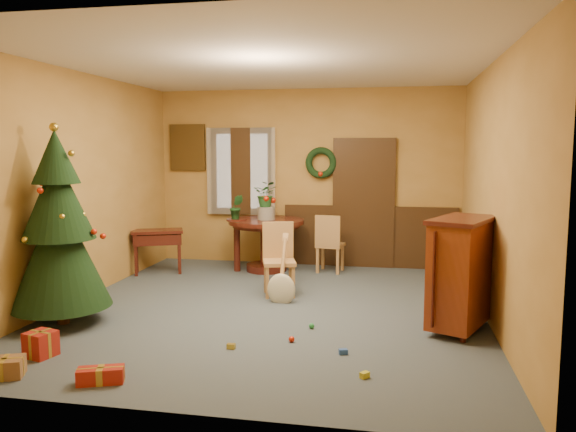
% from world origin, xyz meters
% --- Properties ---
extents(room_envelope, '(5.50, 5.50, 5.50)m').
position_xyz_m(room_envelope, '(0.21, 2.70, 1.12)').
color(room_envelope, '#374051').
rests_on(room_envelope, ground).
extents(dining_table, '(1.19, 1.19, 0.82)m').
position_xyz_m(dining_table, '(-0.54, 2.10, 0.57)').
color(dining_table, black).
rests_on(dining_table, floor).
extents(urn, '(0.27, 0.27, 0.20)m').
position_xyz_m(urn, '(-0.54, 2.10, 0.92)').
color(urn, slate).
rests_on(urn, dining_table).
extents(centerpiece_plant, '(0.36, 0.32, 0.41)m').
position_xyz_m(centerpiece_plant, '(-0.54, 2.10, 1.22)').
color(centerpiece_plant, '#1E4C23').
rests_on(centerpiece_plant, urn).
extents(chair_near, '(0.51, 0.51, 0.96)m').
position_xyz_m(chair_near, '(-0.05, 0.73, 0.51)').
color(chair_near, olive).
rests_on(chair_near, floor).
extents(chair_far, '(0.45, 0.45, 0.91)m').
position_xyz_m(chair_far, '(0.46, 2.14, 0.49)').
color(chair_far, olive).
rests_on(chair_far, floor).
extents(guitar, '(0.42, 0.59, 0.82)m').
position_xyz_m(guitar, '(0.07, 0.31, 0.42)').
color(guitar, beige).
rests_on(guitar, floor).
extents(plant_stand, '(0.32, 0.32, 0.83)m').
position_xyz_m(plant_stand, '(-0.98, 1.98, 0.52)').
color(plant_stand, black).
rests_on(plant_stand, floor).
extents(stand_plant, '(0.25, 0.22, 0.38)m').
position_xyz_m(stand_plant, '(-0.98, 1.98, 1.02)').
color(stand_plant, '#19471E').
rests_on(stand_plant, plant_stand).
extents(christmas_tree, '(1.07, 1.07, 2.21)m').
position_xyz_m(christmas_tree, '(-2.15, -0.96, 1.05)').
color(christmas_tree, '#382111').
rests_on(christmas_tree, floor).
extents(writing_desk, '(0.86, 0.65, 0.68)m').
position_xyz_m(writing_desk, '(-2.15, 1.60, 0.51)').
color(writing_desk, black).
rests_on(writing_desk, floor).
extents(sideboard, '(0.84, 1.07, 1.21)m').
position_xyz_m(sideboard, '(2.15, -0.39, 0.65)').
color(sideboard, '#572109').
rests_on(sideboard, floor).
extents(gift_a, '(0.36, 0.32, 0.16)m').
position_xyz_m(gift_a, '(-1.78, -2.40, 0.08)').
color(gift_a, brown).
rests_on(gift_a, floor).
extents(gift_b, '(0.29, 0.29, 0.24)m').
position_xyz_m(gift_b, '(-1.77, -1.91, 0.12)').
color(gift_b, maroon).
rests_on(gift_b, floor).
extents(gift_c, '(0.33, 0.31, 0.15)m').
position_xyz_m(gift_c, '(-2.15, -0.38, 0.07)').
color(gift_c, brown).
rests_on(gift_c, floor).
extents(gift_d, '(0.40, 0.27, 0.13)m').
position_xyz_m(gift_d, '(-0.92, -2.36, 0.07)').
color(gift_d, maroon).
rests_on(gift_d, floor).
extents(toy_a, '(0.09, 0.07, 0.05)m').
position_xyz_m(toy_a, '(1.00, -1.33, 0.03)').
color(toy_a, '#24499F').
rests_on(toy_a, floor).
extents(toy_b, '(0.06, 0.06, 0.06)m').
position_xyz_m(toy_b, '(0.59, -0.64, 0.03)').
color(toy_b, '#23803B').
rests_on(toy_b, floor).
extents(toy_c, '(0.09, 0.09, 0.05)m').
position_xyz_m(toy_c, '(1.23, -1.84, 0.03)').
color(toy_c, gold).
rests_on(toy_c, floor).
extents(toy_d, '(0.06, 0.06, 0.06)m').
position_xyz_m(toy_d, '(0.46, -1.10, 0.03)').
color(toy_d, red).
rests_on(toy_d, floor).
extents(toy_e, '(0.08, 0.05, 0.05)m').
position_xyz_m(toy_e, '(-0.08, -1.39, 0.03)').
color(toy_e, gold).
rests_on(toy_e, floor).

